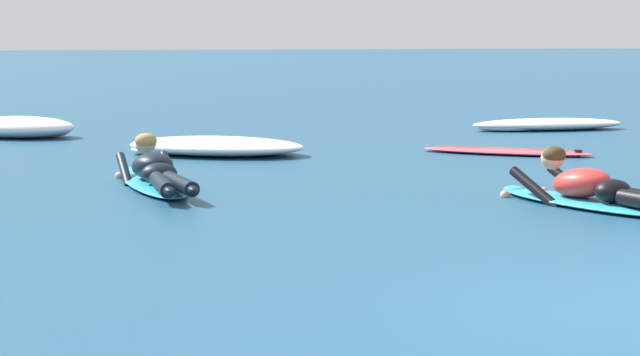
{
  "coord_description": "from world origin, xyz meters",
  "views": [
    {
      "loc": [
        -3.29,
        -6.01,
        1.57
      ],
      "look_at": [
        -1.55,
        4.84,
        0.18
      ],
      "focal_mm": 68.38,
      "sensor_mm": 36.0,
      "label": 1
    }
  ],
  "objects": [
    {
      "name": "whitewater_mid_right",
      "position": [
        -4.75,
        11.4,
        0.14
      ],
      "size": [
        1.87,
        1.57,
        0.3
      ],
      "color": "white",
      "rests_on": "ground"
    },
    {
      "name": "surfer_far",
      "position": [
        -3.02,
        5.74,
        0.14
      ],
      "size": [
        0.85,
        2.63,
        0.54
      ],
      "color": "#2DB2D1",
      "rests_on": "ground"
    },
    {
      "name": "drifting_surfboard",
      "position": [
        1.31,
        8.19,
        0.03
      ],
      "size": [
        2.08,
        1.54,
        0.16
      ],
      "color": "#E54C66",
      "rests_on": "ground"
    },
    {
      "name": "whitewater_back",
      "position": [
        -2.21,
        8.67,
        0.1
      ],
      "size": [
        2.46,
        1.93,
        0.22
      ],
      "color": "white",
      "rests_on": "ground"
    },
    {
      "name": "ground_plane",
      "position": [
        0.0,
        10.0,
        0.0
      ],
      "size": [
        120.0,
        120.0,
        0.0
      ],
      "primitive_type": "plane",
      "color": "navy"
    },
    {
      "name": "surfer_near",
      "position": [
        0.7,
        3.84,
        0.14
      ],
      "size": [
        1.38,
        2.46,
        0.55
      ],
      "color": "#2DB2D1",
      "rests_on": "ground"
    },
    {
      "name": "whitewater_front",
      "position": [
        2.96,
        11.38,
        0.08
      ],
      "size": [
        2.36,
        0.82,
        0.18
      ],
      "color": "white",
      "rests_on": "ground"
    }
  ]
}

